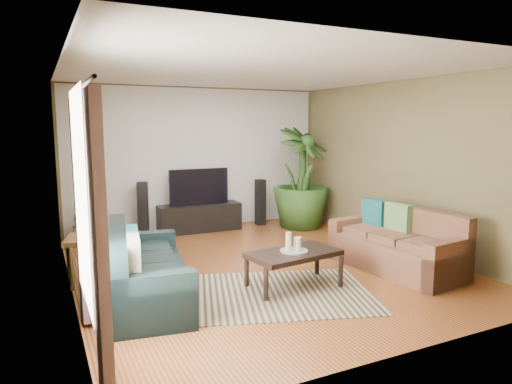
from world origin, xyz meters
TOP-DOWN VIEW (x-y plane):
  - floor at (0.00, 0.00)m, footprint 5.50×5.50m
  - ceiling at (0.00, 0.00)m, footprint 5.50×5.50m
  - wall_back at (0.00, 2.75)m, footprint 5.00×0.00m
  - wall_front at (0.00, -2.75)m, footprint 5.00×0.00m
  - wall_left at (-2.50, 0.00)m, footprint 0.00×5.50m
  - wall_right at (2.50, 0.00)m, footprint 0.00×5.50m
  - backwall_panel at (0.00, 2.74)m, footprint 4.90×0.00m
  - window_pane at (-2.48, -1.60)m, footprint 0.00×1.80m
  - curtain_near at (-2.43, -2.35)m, footprint 0.08×0.35m
  - curtain_far at (-2.43, -0.85)m, footprint 0.08×0.35m
  - curtain_rod at (-2.43, -1.60)m, footprint 0.03×1.90m
  - sofa_left at (-1.72, -0.54)m, footprint 1.10×2.01m
  - sofa_right at (1.61, -0.90)m, footprint 1.05×1.92m
  - area_rug at (-0.32, -0.99)m, footprint 2.64×2.22m
  - coffee_table at (-0.01, -0.89)m, footprint 1.19×0.77m
  - candle_tray at (-0.01, -0.89)m, footprint 0.35×0.35m
  - candle_tall at (-0.07, -0.86)m, footprint 0.07×0.07m
  - candle_mid at (0.03, -0.93)m, footprint 0.07×0.07m
  - candle_short at (0.06, -0.83)m, footprint 0.07×0.07m
  - tv_stand at (-0.08, 2.50)m, footprint 1.56×0.50m
  - television at (-0.08, 2.50)m, footprint 1.13×0.06m
  - speaker_left at (-1.13, 2.50)m, footprint 0.23×0.24m
  - speaker_right at (1.21, 2.50)m, footprint 0.17×0.19m
  - potted_plant at (1.82, 1.95)m, footprint 1.44×1.44m
  - plant_pot at (1.82, 1.95)m, footprint 0.36×0.36m
  - pedestal at (-2.15, 2.38)m, footprint 0.31×0.31m
  - vase at (-2.15, 2.38)m, footprint 0.28×0.28m
  - side_table at (-2.25, 0.42)m, footprint 0.68×0.68m

SIDE VIEW (x-z plane):
  - floor at x=0.00m, z-range 0.00..0.00m
  - area_rug at x=-0.32m, z-range 0.00..0.01m
  - plant_pot at x=1.82m, z-range 0.00..0.28m
  - pedestal at x=-2.15m, z-range 0.00..0.31m
  - coffee_table at x=-0.01m, z-range 0.00..0.46m
  - tv_stand at x=-0.08m, z-range 0.00..0.52m
  - side_table at x=-2.25m, z-range 0.00..0.59m
  - sofa_left at x=-1.72m, z-range 0.00..0.85m
  - sofa_right at x=1.61m, z-range 0.00..0.85m
  - vase at x=-2.15m, z-range 0.25..0.65m
  - speaker_right at x=1.21m, z-range 0.00..0.91m
  - candle_tray at x=-0.01m, z-range 0.46..0.47m
  - speaker_left at x=-1.13m, z-range 0.00..0.99m
  - candle_short at x=0.06m, z-range 0.47..0.61m
  - candle_mid at x=0.03m, z-range 0.47..0.65m
  - candle_tall at x=-0.07m, z-range 0.47..0.70m
  - television at x=-0.08m, z-range 0.52..1.19m
  - potted_plant at x=1.82m, z-range 0.00..1.95m
  - curtain_near at x=-2.43m, z-range 0.05..2.25m
  - curtain_far at x=-2.43m, z-range 0.05..2.25m
  - wall_left at x=-2.50m, z-range -1.40..4.10m
  - wall_right at x=2.50m, z-range -1.40..4.10m
  - wall_back at x=0.00m, z-range -1.15..3.85m
  - wall_front at x=0.00m, z-range -1.15..3.85m
  - backwall_panel at x=0.00m, z-range -1.10..3.80m
  - window_pane at x=-2.48m, z-range 0.50..2.30m
  - curtain_rod at x=-2.43m, z-range 2.28..2.31m
  - ceiling at x=0.00m, z-range 2.70..2.70m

